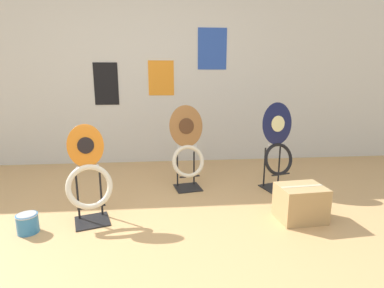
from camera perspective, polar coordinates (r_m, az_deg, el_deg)
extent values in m
plane|color=tan|center=(2.21, -11.51, -21.48)|extent=(14.00, 14.00, 0.00)
cube|color=silver|center=(4.34, -8.76, 13.51)|extent=(8.00, 0.06, 2.60)
cube|color=black|center=(4.37, -16.04, 10.95)|extent=(0.33, 0.01, 0.57)
cube|color=#284CAD|center=(4.37, 3.89, 17.62)|extent=(0.40, 0.01, 0.56)
cube|color=orange|center=(4.30, -5.90, 12.39)|extent=(0.35, 0.01, 0.48)
cube|color=black|center=(3.54, 15.60, -8.03)|extent=(0.34, 0.34, 0.01)
cylinder|color=black|center=(3.48, 13.64, -4.29)|extent=(0.02, 0.02, 0.45)
cylinder|color=black|center=(3.59, 16.25, -3.92)|extent=(0.02, 0.02, 0.45)
cylinder|color=black|center=(3.42, 16.54, -5.57)|extent=(0.22, 0.07, 0.02)
torus|color=black|center=(3.42, 16.15, -2.79)|extent=(0.38, 0.22, 0.35)
ellipsoid|color=#141942|center=(3.39, 15.93, 3.75)|extent=(0.38, 0.16, 0.46)
ellipsoid|color=beige|center=(3.38, 16.09, 3.73)|extent=(0.17, 0.06, 0.18)
sphere|color=silver|center=(3.36, 14.46, -0.25)|extent=(0.02, 0.02, 0.02)
sphere|color=silver|center=(3.48, 17.29, 0.02)|extent=(0.02, 0.02, 0.02)
cube|color=black|center=(3.42, -0.80, -8.32)|extent=(0.33, 0.33, 0.01)
cylinder|color=black|center=(3.41, -2.80, -4.84)|extent=(0.02, 0.02, 0.39)
cylinder|color=black|center=(3.46, 0.38, -4.58)|extent=(0.02, 0.02, 0.39)
cylinder|color=black|center=(3.29, -0.46, -6.20)|extent=(0.22, 0.06, 0.02)
torus|color=beige|center=(3.30, -0.72, -3.31)|extent=(0.38, 0.22, 0.36)
ellipsoid|color=#936033|center=(3.29, -1.13, 3.43)|extent=(0.39, 0.16, 0.46)
ellipsoid|color=#4C2D19|center=(3.28, -1.06, 3.43)|extent=(0.17, 0.06, 0.17)
sphere|color=silver|center=(3.28, -2.71, -0.68)|extent=(0.02, 0.02, 0.02)
sphere|color=silver|center=(3.33, 0.77, -0.45)|extent=(0.02, 0.02, 0.02)
cube|color=black|center=(2.82, -18.47, -13.76)|extent=(0.35, 0.35, 0.01)
cylinder|color=black|center=(2.82, -20.93, -9.41)|extent=(0.02, 0.02, 0.40)
cylinder|color=black|center=(2.83, -16.92, -9.04)|extent=(0.02, 0.02, 0.40)
cylinder|color=black|center=(2.68, -18.58, -11.31)|extent=(0.22, 0.08, 0.02)
torus|color=beige|center=(2.68, -18.92, -7.69)|extent=(0.42, 0.30, 0.37)
ellipsoid|color=orange|center=(2.69, -19.61, -0.26)|extent=(0.32, 0.20, 0.36)
ellipsoid|color=black|center=(2.67, -19.59, -0.25)|extent=(0.14, 0.08, 0.14)
sphere|color=silver|center=(2.69, -21.02, -4.31)|extent=(0.02, 0.02, 0.02)
sphere|color=silver|center=(2.70, -17.51, -3.99)|extent=(0.02, 0.02, 0.02)
cylinder|color=teal|center=(2.82, -28.82, -13.12)|extent=(0.16, 0.16, 0.16)
torus|color=silver|center=(2.79, -28.98, -11.79)|extent=(0.17, 0.17, 0.01)
cylinder|color=#B2B2B7|center=(2.79, -29.00, -11.64)|extent=(0.14, 0.14, 0.00)
cube|color=tan|center=(2.83, 19.95, -10.49)|extent=(0.41, 0.33, 0.31)
cube|color=#B7AD89|center=(2.77, 20.19, -7.55)|extent=(0.38, 0.07, 0.00)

